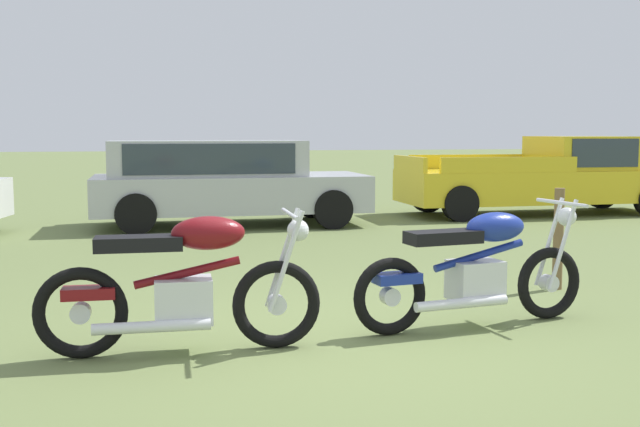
% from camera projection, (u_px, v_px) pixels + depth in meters
% --- Properties ---
extents(ground_plane, '(120.00, 120.00, 0.00)m').
position_uv_depth(ground_plane, '(340.00, 340.00, 5.79)').
color(ground_plane, olive).
extents(motorcycle_maroon, '(2.02, 0.64, 1.02)m').
position_uv_depth(motorcycle_maroon, '(184.00, 285.00, 5.40)').
color(motorcycle_maroon, black).
rests_on(motorcycle_maroon, ground).
extents(motorcycle_blue, '(2.09, 0.71, 1.02)m').
position_uv_depth(motorcycle_blue, '(476.00, 268.00, 6.15)').
color(motorcycle_blue, black).
rests_on(motorcycle_blue, ground).
extents(car_silver, '(4.53, 1.95, 1.43)m').
position_uv_depth(car_silver, '(219.00, 176.00, 12.81)').
color(car_silver, '#B2B5BA').
rests_on(car_silver, ground).
extents(pickup_truck_yellow, '(5.25, 1.87, 1.49)m').
position_uv_depth(pickup_truck_yellow, '(550.00, 175.00, 14.66)').
color(pickup_truck_yellow, gold).
rests_on(pickup_truck_yellow, ground).
extents(fence_post_wooden, '(0.10, 0.10, 1.02)m').
position_uv_depth(fence_post_wooden, '(558.00, 239.00, 7.62)').
color(fence_post_wooden, brown).
rests_on(fence_post_wooden, ground).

